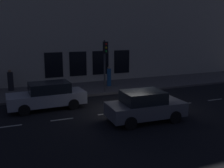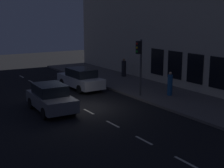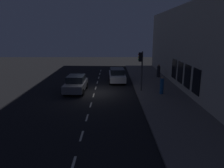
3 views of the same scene
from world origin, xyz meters
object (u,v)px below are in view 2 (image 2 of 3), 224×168
Objects in this scene: pedestrian_0 at (170,84)px; pedestrian_1 at (124,68)px; traffic_light at (140,57)px; parked_car_0 at (51,98)px; parked_car_1 at (81,79)px.

pedestrian_0 is 1.01× the size of pedestrian_1.
pedestrian_0 is 7.59m from pedestrian_1.
traffic_light is 6.52m from parked_car_0.
pedestrian_1 is (5.27, 1.95, 0.08)m from parked_car_1.
parked_car_1 is (-2.13, 4.49, -1.97)m from traffic_light.
parked_car_1 is (4.08, 4.31, 0.00)m from parked_car_0.
traffic_light reaches higher than parked_car_1.
pedestrian_0 is (1.83, -1.03, -1.87)m from traffic_light.
pedestrian_0 is at bearing 173.32° from parked_car_0.
parked_car_1 is at bearing 172.28° from pedestrian_1.
parked_car_1 is 6.80m from pedestrian_0.
traffic_light is at bearing -66.69° from parked_car_1.
traffic_light reaches higher than pedestrian_0.
traffic_light is 2.35× the size of pedestrian_0.
pedestrian_0 reaches higher than pedestrian_1.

